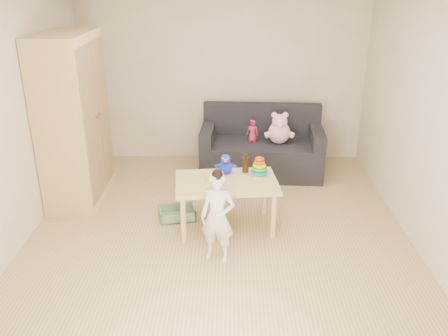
{
  "coord_description": "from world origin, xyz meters",
  "views": [
    {
      "loc": [
        0.12,
        -4.4,
        2.59
      ],
      "look_at": [
        0.05,
        0.25,
        0.65
      ],
      "focal_mm": 38.0,
      "sensor_mm": 36.0,
      "label": 1
    }
  ],
  "objects_px": {
    "play_table": "(226,204)",
    "wardrobe": "(73,120)",
    "toddler": "(218,218)",
    "sofa": "(261,157)"
  },
  "relations": [
    {
      "from": "play_table",
      "to": "wardrobe",
      "type": "bearing_deg",
      "value": 157.53
    },
    {
      "from": "play_table",
      "to": "toddler",
      "type": "distance_m",
      "value": 0.64
    },
    {
      "from": "wardrobe",
      "to": "toddler",
      "type": "height_order",
      "value": "wardrobe"
    },
    {
      "from": "wardrobe",
      "to": "play_table",
      "type": "height_order",
      "value": "wardrobe"
    },
    {
      "from": "sofa",
      "to": "play_table",
      "type": "height_order",
      "value": "play_table"
    },
    {
      "from": "toddler",
      "to": "play_table",
      "type": "bearing_deg",
      "value": 98.09
    },
    {
      "from": "wardrobe",
      "to": "play_table",
      "type": "xyz_separation_m",
      "value": [
        1.79,
        -0.74,
        -0.71
      ]
    },
    {
      "from": "play_table",
      "to": "toddler",
      "type": "relative_size",
      "value": 1.19
    },
    {
      "from": "sofa",
      "to": "wardrobe",
      "type": "bearing_deg",
      "value": -158.05
    },
    {
      "from": "sofa",
      "to": "toddler",
      "type": "xyz_separation_m",
      "value": [
        -0.54,
        -2.13,
        0.22
      ]
    }
  ]
}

